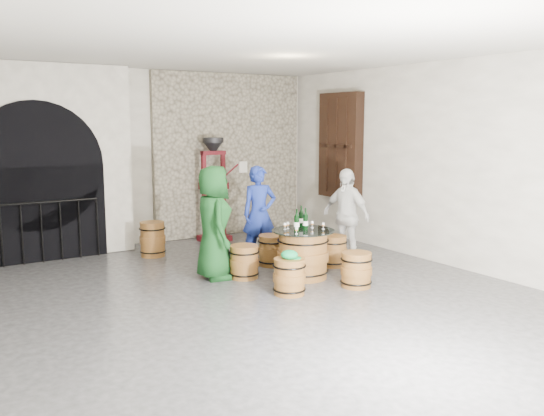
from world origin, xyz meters
TOP-DOWN VIEW (x-y plane):
  - ground at (0.00, 0.00)m, footprint 8.00×8.00m
  - wall_back at (0.00, 4.00)m, footprint 8.00×0.00m
  - wall_right at (3.50, 0.00)m, footprint 0.00×8.00m
  - ceiling at (0.00, 0.00)m, footprint 8.00×8.00m
  - stone_facing_panel at (1.80, 3.94)m, footprint 3.20×0.12m
  - arched_opening at (-1.90, 3.74)m, footprint 3.10×0.60m
  - shuttered_window at (3.38, 2.40)m, footprint 0.23×1.10m
  - barrel_table at (1.13, 0.43)m, footprint 0.91×0.91m
  - barrel_stool_left at (0.39, 0.86)m, footprint 0.44×0.44m
  - barrel_stool_far at (1.13, 1.29)m, footprint 0.44×0.44m
  - barrel_stool_right at (1.93, 0.73)m, footprint 0.44×0.44m
  - barrel_stool_near_right at (1.48, -0.35)m, footprint 0.44×0.44m
  - barrel_stool_near_left at (0.50, -0.15)m, footprint 0.44×0.44m
  - green_cap at (0.50, -0.15)m, footprint 0.26×0.22m
  - person_green at (0.02, 1.08)m, footprint 0.69×0.90m
  - person_blue at (1.13, 1.66)m, footprint 0.64×0.49m
  - person_white at (2.28, 0.86)m, footprint 0.56×0.95m
  - wine_bottle_left at (0.99, 0.40)m, footprint 0.08×0.08m
  - wine_bottle_center at (1.16, 0.41)m, footprint 0.08×0.08m
  - wine_bottle_right at (1.24, 0.64)m, footprint 0.08×0.08m
  - tasting_glass_a at (0.88, 0.24)m, footprint 0.05×0.05m
  - tasting_glass_b at (1.35, 0.50)m, footprint 0.05×0.05m
  - tasting_glass_c at (1.00, 0.63)m, footprint 0.05×0.05m
  - tasting_glass_d at (1.31, 0.62)m, footprint 0.05×0.05m
  - tasting_glass_e at (1.42, 0.33)m, footprint 0.05×0.05m
  - tasting_glass_f at (0.93, 0.60)m, footprint 0.05×0.05m
  - side_barrel at (-0.24, 2.89)m, footprint 0.44×0.44m
  - corking_press at (1.22, 3.47)m, footprint 0.82×0.47m
  - control_box at (2.05, 3.86)m, footprint 0.18×0.10m

SIDE VIEW (x-z plane):
  - ground at x=0.00m, z-range 0.00..0.00m
  - barrel_stool_left at x=0.39m, z-range 0.00..0.48m
  - barrel_stool_far at x=1.13m, z-range 0.00..0.48m
  - barrel_stool_right at x=1.93m, z-range 0.00..0.48m
  - barrel_stool_near_right at x=1.48m, z-range 0.00..0.48m
  - barrel_stool_near_left at x=0.50m, z-range 0.00..0.48m
  - side_barrel at x=-0.24m, z-range 0.00..0.59m
  - barrel_table at x=1.13m, z-range 0.00..0.70m
  - green_cap at x=0.50m, z-range 0.47..0.59m
  - tasting_glass_a at x=0.88m, z-range 0.71..0.80m
  - tasting_glass_b at x=1.35m, z-range 0.71..0.80m
  - tasting_glass_c at x=1.00m, z-range 0.71..0.80m
  - tasting_glass_d at x=1.31m, z-range 0.71..0.80m
  - tasting_glass_e at x=1.42m, z-range 0.71..0.80m
  - tasting_glass_f at x=0.93m, z-range 0.71..0.80m
  - person_white at x=2.28m, z-range 0.00..1.52m
  - person_blue at x=1.13m, z-range 0.00..1.55m
  - person_green at x=0.02m, z-range 0.00..1.64m
  - wine_bottle_left at x=0.99m, z-range 0.68..1.00m
  - wine_bottle_center at x=1.16m, z-range 0.68..1.00m
  - wine_bottle_right at x=1.24m, z-range 0.68..1.00m
  - corking_press at x=1.22m, z-range 0.16..2.12m
  - control_box at x=2.05m, z-range 1.24..1.46m
  - arched_opening at x=-1.90m, z-range -0.01..3.18m
  - wall_back at x=0.00m, z-range -2.40..5.60m
  - wall_right at x=3.50m, z-range -2.40..5.60m
  - stone_facing_panel at x=1.80m, z-range 0.01..3.19m
  - shuttered_window at x=3.38m, z-range 0.80..2.80m
  - ceiling at x=0.00m, z-range 3.20..3.20m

